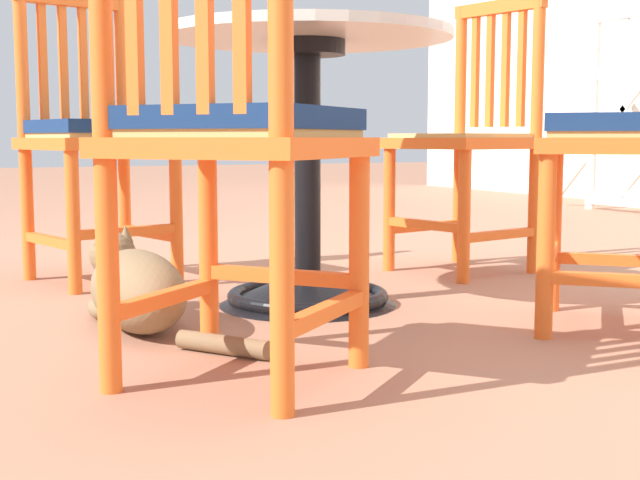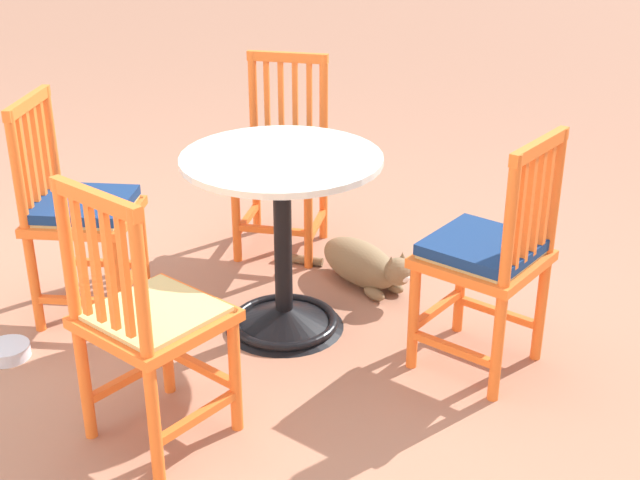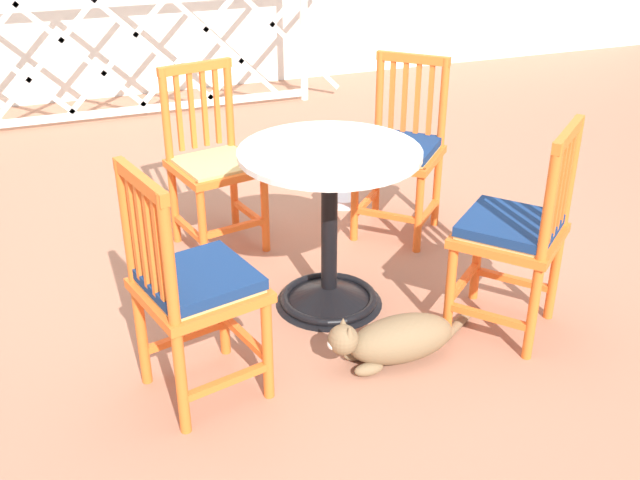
{
  "view_description": "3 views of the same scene",
  "coord_description": "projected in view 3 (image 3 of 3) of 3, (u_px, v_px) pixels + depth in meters",
  "views": [
    {
      "loc": [
        2.18,
        -1.08,
        0.45
      ],
      "look_at": [
        0.06,
        -0.05,
        0.18
      ],
      "focal_mm": 49.53,
      "sensor_mm": 36.0,
      "label": 1
    },
    {
      "loc": [
        -2.45,
        1.68,
        1.79
      ],
      "look_at": [
        -0.04,
        -0.2,
        0.38
      ],
      "focal_mm": 48.84,
      "sensor_mm": 36.0,
      "label": 2
    },
    {
      "loc": [
        -1.02,
        -2.81,
        1.81
      ],
      "look_at": [
        -0.01,
        -0.14,
        0.35
      ],
      "focal_mm": 42.73,
      "sensor_mm": 36.0,
      "label": 3
    }
  ],
  "objects": [
    {
      "name": "lattice_fence_panel",
      "position": [
        99.0,
        37.0,
        5.46
      ],
      "size": [
        3.73,
        0.06,
        1.25
      ],
      "color": "silver",
      "rests_on": "ground_plane"
    },
    {
      "name": "orange_chair_facing_out",
      "position": [
        400.0,
        152.0,
        3.88
      ],
      "size": [
        0.57,
        0.57,
        0.91
      ],
      "color": "orange",
      "rests_on": "ground_plane"
    },
    {
      "name": "tabby_cat",
      "position": [
        393.0,
        340.0,
        3.0
      ],
      "size": [
        0.73,
        0.28,
        0.23
      ],
      "color": "brown",
      "rests_on": "ground_plane"
    },
    {
      "name": "orange_chair_by_planter",
      "position": [
        194.0,
        288.0,
        2.67
      ],
      "size": [
        0.48,
        0.48,
        0.91
      ],
      "color": "orange",
      "rests_on": "ground_plane"
    },
    {
      "name": "orange_chair_at_corner",
      "position": [
        515.0,
        233.0,
        3.05
      ],
      "size": [
        0.56,
        0.56,
        0.91
      ],
      "color": "orange",
      "rests_on": "ground_plane"
    },
    {
      "name": "orange_chair_near_fence",
      "position": [
        214.0,
        165.0,
        3.75
      ],
      "size": [
        0.48,
        0.48,
        0.91
      ],
      "color": "orange",
      "rests_on": "ground_plane"
    },
    {
      "name": "ground_plane",
      "position": [
        313.0,
        295.0,
        3.48
      ],
      "size": [
        24.0,
        24.0,
        0.0
      ],
      "primitive_type": "plane",
      "color": "#A36B51"
    },
    {
      "name": "cafe_table",
      "position": [
        329.0,
        247.0,
        3.3
      ],
      "size": [
        0.76,
        0.76,
        0.73
      ],
      "color": "black",
      "rests_on": "ground_plane"
    },
    {
      "name": "pet_water_bowl",
      "position": [
        343.0,
        201.0,
        4.36
      ],
      "size": [
        0.17,
        0.17,
        0.05
      ],
      "primitive_type": "cylinder",
      "color": "silver",
      "rests_on": "ground_plane"
    }
  ]
}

